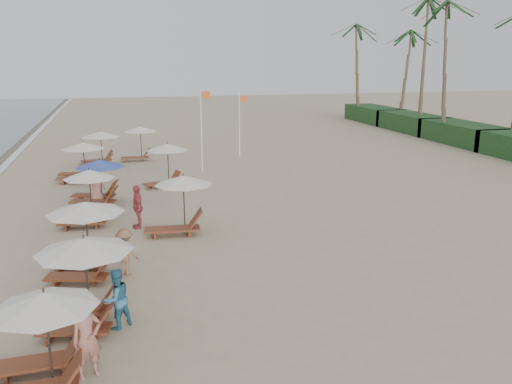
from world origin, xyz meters
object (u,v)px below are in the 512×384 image
object	(u,v)px
inland_station_0	(178,200)
inland_station_2	(138,138)
lounger_station_5	(79,162)
flag_pole_near	(202,126)
inland_station_1	(165,159)
lounger_station_6	(98,147)
beachgoer_far_b	(96,184)
lounger_station_1	(80,278)
lounger_station_2	(81,237)
beachgoer_far_a	(137,207)
lounger_station_0	(37,341)
beachgoer_mid_b	(125,252)
lounger_station_3	(85,198)
beachgoer_near	(87,339)
lounger_station_4	(95,183)
beachgoer_mid_a	(116,299)

from	to	relation	value
inland_station_0	inland_station_2	xyz separation A→B (m)	(-0.74, 15.71, 0.15)
lounger_station_5	flag_pole_near	size ratio (longest dim) A/B	0.56
inland_station_1	flag_pole_near	world-z (taller)	flag_pole_near
lounger_station_6	beachgoer_far_b	world-z (taller)	lounger_station_6
lounger_station_1	lounger_station_2	size ratio (longest dim) A/B	0.98
beachgoer_far_a	beachgoer_far_b	xyz separation A→B (m)	(-1.66, 4.17, 0.05)
inland_station_2	inland_station_0	bearing A→B (deg)	-87.31
lounger_station_0	beachgoer_mid_b	world-z (taller)	lounger_station_0
lounger_station_6	inland_station_2	size ratio (longest dim) A/B	1.03
lounger_station_3	beachgoer_near	distance (m)	11.12
inland_station_0	beachgoer_far_a	size ratio (longest dim) A/B	1.60
lounger_station_5	beachgoer_near	size ratio (longest dim) A/B	1.58
lounger_station_3	beachgoer_far_a	xyz separation A→B (m)	(2.01, -1.03, -0.21)
beachgoer_far_b	lounger_station_0	bearing A→B (deg)	-144.09
flag_pole_near	lounger_station_5	bearing A→B (deg)	-174.28
lounger_station_6	inland_station_1	size ratio (longest dim) A/B	1.01
beachgoer_near	beachgoer_mid_b	world-z (taller)	beachgoer_near
beachgoer_mid_b	flag_pole_near	distance (m)	15.64
beachgoer_far_b	lounger_station_4	bearing A→B (deg)	153.63
lounger_station_0	lounger_station_3	xyz separation A→B (m)	(0.43, 11.24, 0.04)
lounger_station_1	beachgoer_near	distance (m)	2.29
inland_station_2	beachgoer_mid_a	size ratio (longest dim) A/B	1.64
lounger_station_2	beachgoer_far_b	bearing A→B (deg)	88.69
lounger_station_0	beachgoer_far_b	xyz separation A→B (m)	(0.78, 14.38, -0.12)
lounger_station_4	beachgoer_near	size ratio (longest dim) A/B	1.52
inland_station_1	flag_pole_near	size ratio (longest dim) A/B	0.53
inland_station_1	flag_pole_near	distance (m)	4.23
beachgoer_mid_a	beachgoer_mid_b	world-z (taller)	beachgoer_mid_a
lounger_station_3	lounger_station_1	bearing A→B (deg)	-88.12
flag_pole_near	lounger_station_1	bearing A→B (deg)	-108.39
lounger_station_0	flag_pole_near	world-z (taller)	flag_pole_near
inland_station_0	inland_station_1	world-z (taller)	same
lounger_station_5	beachgoer_mid_b	bearing A→B (deg)	-81.52
lounger_station_6	flag_pole_near	distance (m)	7.06
inland_station_2	beachgoer_mid_b	xyz separation A→B (m)	(-1.33, -19.30, -0.71)
lounger_station_3	flag_pole_near	distance (m)	11.07
lounger_station_4	flag_pole_near	distance (m)	8.53
lounger_station_6	beachgoer_mid_a	world-z (taller)	lounger_station_6
lounger_station_1	inland_station_1	bearing A→B (deg)	76.72
lounger_station_3	lounger_station_5	xyz separation A→B (m)	(-0.67, 8.31, -0.04)
lounger_station_1	lounger_station_5	size ratio (longest dim) A/B	0.91
lounger_station_5	inland_station_2	world-z (taller)	inland_station_2
inland_station_0	beachgoer_near	xyz separation A→B (m)	(-2.96, -8.96, -0.44)
beachgoer_mid_a	lounger_station_0	bearing A→B (deg)	19.48
lounger_station_4	beachgoer_mid_b	world-z (taller)	lounger_station_4
lounger_station_0	flag_pole_near	xyz separation A→B (m)	(6.66, 20.24, 1.66)
lounger_station_6	lounger_station_5	bearing A→B (deg)	-102.51
lounger_station_4	lounger_station_6	world-z (taller)	lounger_station_6
lounger_station_4	beachgoer_far_a	bearing A→B (deg)	-67.69
lounger_station_5	lounger_station_1	bearing A→B (deg)	-86.79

